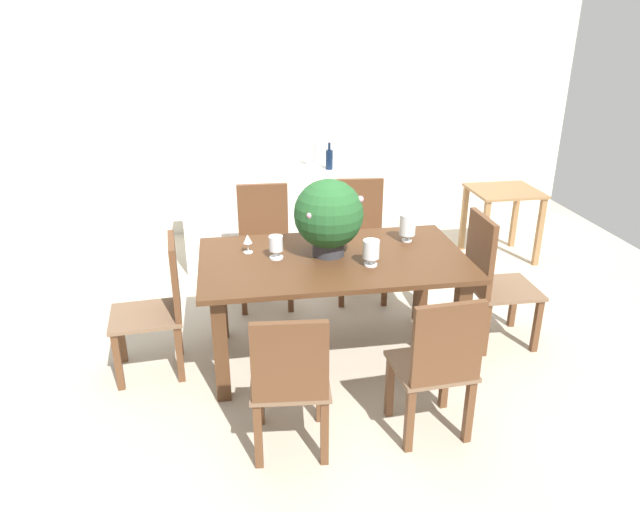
{
  "coord_description": "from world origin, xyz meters",
  "views": [
    {
      "loc": [
        -0.68,
        -3.75,
        2.3
      ],
      "look_at": [
        -0.08,
        -0.09,
        0.74
      ],
      "focal_mm": 32.95,
      "sensor_mm": 36.0,
      "label": 1
    }
  ],
  "objects_px": {
    "side_table": "(503,205)",
    "wine_bottle_green": "(329,159)",
    "dining_table": "(333,274)",
    "wine_glass": "(248,240)",
    "flower_centerpiece": "(329,216)",
    "chair_far_left": "(264,239)",
    "chair_foot_end": "(491,276)",
    "kitchen_counter": "(272,215)",
    "chair_far_right": "(360,234)",
    "crystal_vase_right": "(371,250)",
    "chair_head_end": "(161,302)",
    "crystal_vase_left": "(276,245)",
    "chair_near_left": "(290,379)",
    "wine_bottle_dark": "(309,155)",
    "wine_bottle_tall": "(317,151)",
    "crystal_vase_center_near": "(408,225)",
    "chair_near_right": "(438,363)"
  },
  "relations": [
    {
      "from": "chair_near_left",
      "to": "wine_glass",
      "type": "distance_m",
      "value": 1.22
    },
    {
      "from": "chair_far_left",
      "to": "wine_glass",
      "type": "xyz_separation_m",
      "value": [
        -0.16,
        -0.8,
        0.31
      ]
    },
    {
      "from": "crystal_vase_right",
      "to": "side_table",
      "type": "xyz_separation_m",
      "value": [
        1.75,
        1.7,
        -0.33
      ]
    },
    {
      "from": "wine_glass",
      "to": "wine_bottle_green",
      "type": "xyz_separation_m",
      "value": [
        0.83,
        1.51,
        0.18
      ]
    },
    {
      "from": "crystal_vase_right",
      "to": "wine_bottle_dark",
      "type": "height_order",
      "value": "wine_bottle_dark"
    },
    {
      "from": "wine_bottle_tall",
      "to": "chair_far_left",
      "type": "bearing_deg",
      "value": -121.21
    },
    {
      "from": "wine_glass",
      "to": "wine_bottle_green",
      "type": "height_order",
      "value": "wine_bottle_green"
    },
    {
      "from": "chair_near_right",
      "to": "crystal_vase_left",
      "type": "bearing_deg",
      "value": -55.9
    },
    {
      "from": "dining_table",
      "to": "chair_head_end",
      "type": "bearing_deg",
      "value": 179.58
    },
    {
      "from": "chair_head_end",
      "to": "wine_bottle_green",
      "type": "relative_size",
      "value": 3.81
    },
    {
      "from": "crystal_vase_left",
      "to": "wine_bottle_tall",
      "type": "relative_size",
      "value": 0.58
    },
    {
      "from": "crystal_vase_right",
      "to": "chair_foot_end",
      "type": "bearing_deg",
      "value": 10.31
    },
    {
      "from": "chair_near_right",
      "to": "chair_head_end",
      "type": "bearing_deg",
      "value": -35.68
    },
    {
      "from": "crystal_vase_right",
      "to": "wine_bottle_tall",
      "type": "height_order",
      "value": "wine_bottle_tall"
    },
    {
      "from": "chair_foot_end",
      "to": "flower_centerpiece",
      "type": "xyz_separation_m",
      "value": [
        -1.18,
        0.05,
        0.5
      ]
    },
    {
      "from": "chair_far_right",
      "to": "crystal_vase_center_near",
      "type": "relative_size",
      "value": 4.96
    },
    {
      "from": "kitchen_counter",
      "to": "wine_bottle_dark",
      "type": "relative_size",
      "value": 6.56
    },
    {
      "from": "side_table",
      "to": "wine_bottle_green",
      "type": "bearing_deg",
      "value": 174.66
    },
    {
      "from": "side_table",
      "to": "dining_table",
      "type": "bearing_deg",
      "value": -142.18
    },
    {
      "from": "chair_head_end",
      "to": "crystal_vase_left",
      "type": "height_order",
      "value": "chair_head_end"
    },
    {
      "from": "flower_centerpiece",
      "to": "wine_glass",
      "type": "height_order",
      "value": "flower_centerpiece"
    },
    {
      "from": "crystal_vase_right",
      "to": "kitchen_counter",
      "type": "xyz_separation_m",
      "value": [
        -0.48,
        2.0,
        -0.4
      ]
    },
    {
      "from": "dining_table",
      "to": "kitchen_counter",
      "type": "relative_size",
      "value": 1.09
    },
    {
      "from": "chair_far_right",
      "to": "wine_bottle_green",
      "type": "xyz_separation_m",
      "value": [
        -0.14,
        0.7,
        0.49
      ]
    },
    {
      "from": "chair_near_right",
      "to": "wine_bottle_tall",
      "type": "height_order",
      "value": "wine_bottle_tall"
    },
    {
      "from": "kitchen_counter",
      "to": "wine_bottle_dark",
      "type": "distance_m",
      "value": 0.68
    },
    {
      "from": "dining_table",
      "to": "wine_bottle_tall",
      "type": "xyz_separation_m",
      "value": [
        0.2,
        1.98,
        0.4
      ]
    },
    {
      "from": "flower_centerpiece",
      "to": "side_table",
      "type": "bearing_deg",
      "value": 36.46
    },
    {
      "from": "flower_centerpiece",
      "to": "wine_glass",
      "type": "bearing_deg",
      "value": 167.03
    },
    {
      "from": "chair_head_end",
      "to": "side_table",
      "type": "distance_m",
      "value": 3.48
    },
    {
      "from": "flower_centerpiece",
      "to": "chair_far_right",
      "type": "bearing_deg",
      "value": 64.71
    },
    {
      "from": "chair_foot_end",
      "to": "crystal_vase_left",
      "type": "bearing_deg",
      "value": 89.1
    },
    {
      "from": "chair_foot_end",
      "to": "wine_bottle_dark",
      "type": "relative_size",
      "value": 3.95
    },
    {
      "from": "crystal_vase_left",
      "to": "wine_bottle_green",
      "type": "xyz_separation_m",
      "value": [
        0.65,
        1.64,
        0.17
      ]
    },
    {
      "from": "dining_table",
      "to": "kitchen_counter",
      "type": "distance_m",
      "value": 1.86
    },
    {
      "from": "chair_foot_end",
      "to": "flower_centerpiece",
      "type": "bearing_deg",
      "value": 88.19
    },
    {
      "from": "chair_far_left",
      "to": "chair_far_right",
      "type": "distance_m",
      "value": 0.81
    },
    {
      "from": "wine_bottle_tall",
      "to": "wine_bottle_green",
      "type": "bearing_deg",
      "value": -76.67
    },
    {
      "from": "wine_bottle_dark",
      "to": "dining_table",
      "type": "bearing_deg",
      "value": -93.36
    },
    {
      "from": "chair_near_left",
      "to": "crystal_vase_right",
      "type": "distance_m",
      "value": 1.09
    },
    {
      "from": "dining_table",
      "to": "wine_glass",
      "type": "xyz_separation_m",
      "value": [
        -0.56,
        0.18,
        0.21
      ]
    },
    {
      "from": "crystal_vase_center_near",
      "to": "wine_glass",
      "type": "xyz_separation_m",
      "value": [
        -1.14,
        -0.03,
        -0.03
      ]
    },
    {
      "from": "chair_foot_end",
      "to": "kitchen_counter",
      "type": "bearing_deg",
      "value": 38.69
    },
    {
      "from": "wine_bottle_green",
      "to": "dining_table",
      "type": "bearing_deg",
      "value": -99.14
    },
    {
      "from": "chair_near_right",
      "to": "side_table",
      "type": "height_order",
      "value": "chair_near_right"
    },
    {
      "from": "chair_foot_end",
      "to": "crystal_vase_right",
      "type": "xyz_separation_m",
      "value": [
        -0.94,
        -0.17,
        0.33
      ]
    },
    {
      "from": "chair_foot_end",
      "to": "crystal_vase_left",
      "type": "distance_m",
      "value": 1.57
    },
    {
      "from": "chair_near_right",
      "to": "kitchen_counter",
      "type": "height_order",
      "value": "kitchen_counter"
    },
    {
      "from": "dining_table",
      "to": "chair_far_right",
      "type": "height_order",
      "value": "chair_far_right"
    },
    {
      "from": "dining_table",
      "to": "crystal_vase_left",
      "type": "distance_m",
      "value": 0.44
    }
  ]
}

